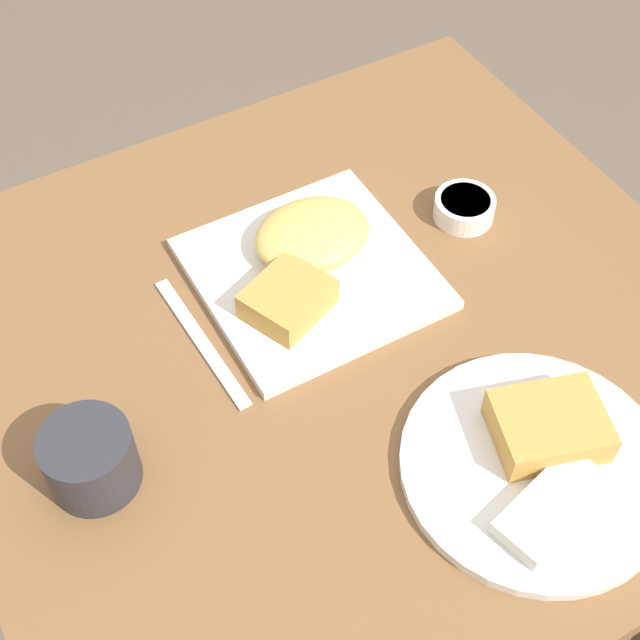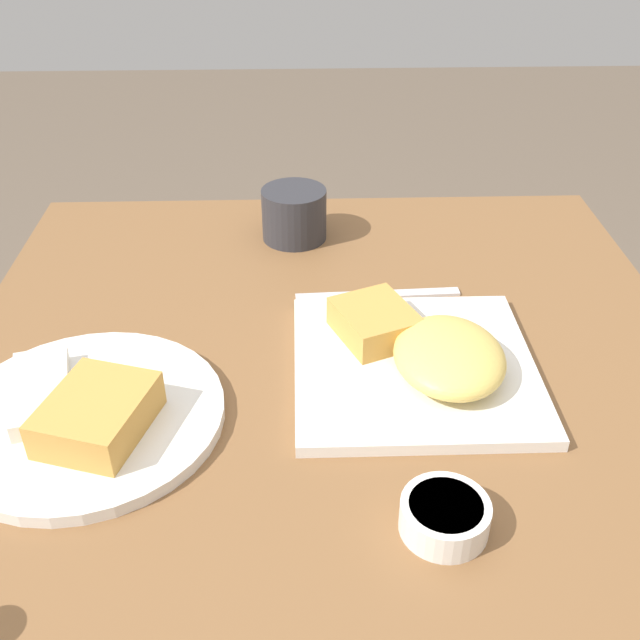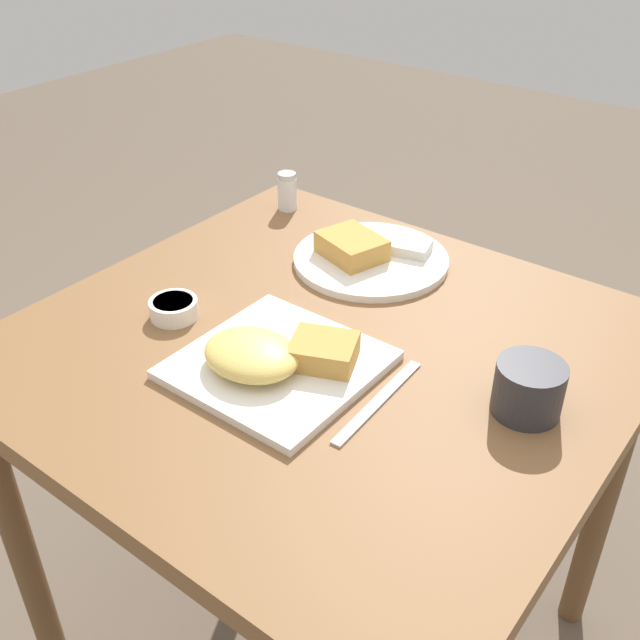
% 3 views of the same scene
% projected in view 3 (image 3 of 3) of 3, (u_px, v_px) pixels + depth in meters
% --- Properties ---
extents(ground_plane, '(8.00, 8.00, 0.00)m').
position_uv_depth(ground_plane, '(322.00, 637.00, 1.58)').
color(ground_plane, brown).
extents(dining_table, '(0.91, 0.87, 0.76)m').
position_uv_depth(dining_table, '(323.00, 390.00, 1.22)').
color(dining_table, brown).
rests_on(dining_table, ground_plane).
extents(plate_square_near, '(0.27, 0.27, 0.06)m').
position_uv_depth(plate_square_near, '(274.00, 359.00, 1.09)').
color(plate_square_near, white).
rests_on(plate_square_near, dining_table).
extents(plate_oval_far, '(0.28, 0.28, 0.05)m').
position_uv_depth(plate_oval_far, '(368.00, 255.00, 1.37)').
color(plate_oval_far, white).
rests_on(plate_oval_far, dining_table).
extents(sauce_ramekin, '(0.08, 0.08, 0.03)m').
position_uv_depth(sauce_ramekin, '(174.00, 308.00, 1.22)').
color(sauce_ramekin, white).
rests_on(sauce_ramekin, dining_table).
extents(salt_shaker, '(0.04, 0.04, 0.08)m').
position_uv_depth(salt_shaker, '(287.00, 194.00, 1.55)').
color(salt_shaker, white).
rests_on(salt_shaker, dining_table).
extents(butter_knife, '(0.03, 0.22, 0.00)m').
position_uv_depth(butter_knife, '(378.00, 401.00, 1.04)').
color(butter_knife, silver).
rests_on(butter_knife, dining_table).
extents(coffee_mug, '(0.09, 0.09, 0.08)m').
position_uv_depth(coffee_mug, '(529.00, 389.00, 1.01)').
color(coffee_mug, '#2D2D33').
rests_on(coffee_mug, dining_table).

